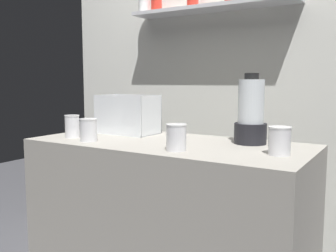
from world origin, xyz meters
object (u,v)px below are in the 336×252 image
object	(u,v)px
juice_cup_pomegranate_far_left	(72,127)
juice_cup_mango_middle	(176,139)
carrot_display_bin	(129,122)
juice_cup_pomegranate_left	(88,131)
juice_cup_orange_right	(280,143)
blender_pitcher	(251,115)

from	to	relation	value
juice_cup_pomegranate_far_left	juice_cup_mango_middle	bearing A→B (deg)	-3.31
carrot_display_bin	juice_cup_pomegranate_left	xyz separation A→B (m)	(0.00, -0.34, -0.02)
carrot_display_bin	juice_cup_pomegranate_left	world-z (taller)	carrot_display_bin
juice_cup_pomegranate_left	juice_cup_orange_right	xyz separation A→B (m)	(0.92, 0.15, -0.00)
juice_cup_pomegranate_left	juice_cup_orange_right	world-z (taller)	juice_cup_orange_right
blender_pitcher	juice_cup_pomegranate_far_left	xyz separation A→B (m)	(-0.89, -0.31, -0.09)
juice_cup_pomegranate_far_left	carrot_display_bin	bearing A→B (deg)	60.78
carrot_display_bin	juice_cup_orange_right	size ratio (longest dim) A/B	2.87
juice_cup_pomegranate_far_left	juice_cup_pomegranate_left	size ratio (longest dim) A/B	1.06
juice_cup_mango_middle	juice_cup_orange_right	bearing A→B (deg)	18.73
blender_pitcher	juice_cup_pomegranate_left	size ratio (longest dim) A/B	2.96
carrot_display_bin	juice_cup_pomegranate_far_left	size ratio (longest dim) A/B	2.76
blender_pitcher	juice_cup_mango_middle	world-z (taller)	blender_pitcher
juice_cup_orange_right	juice_cup_pomegranate_far_left	bearing A→B (deg)	-174.73
juice_cup_pomegranate_far_left	juice_cup_mango_middle	distance (m)	0.68
carrot_display_bin	juice_cup_orange_right	world-z (taller)	carrot_display_bin
juice_cup_orange_right	juice_cup_mango_middle	bearing A→B (deg)	-161.27
carrot_display_bin	blender_pitcher	distance (m)	0.73
juice_cup_pomegranate_left	juice_cup_mango_middle	world-z (taller)	juice_cup_mango_middle
juice_cup_mango_middle	juice_cup_orange_right	world-z (taller)	same
carrot_display_bin	juice_cup_pomegranate_left	bearing A→B (deg)	-89.67
juice_cup_pomegranate_far_left	juice_cup_pomegranate_left	bearing A→B (deg)	-16.30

